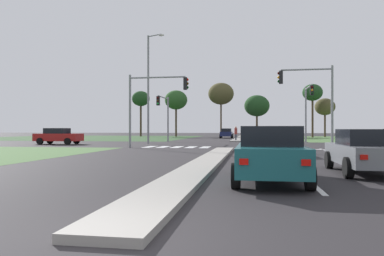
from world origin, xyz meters
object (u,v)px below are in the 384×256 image
Objects in this scene: car_teal_near at (270,153)px; car_grey_fifth at (366,151)px; treeline_second at (176,100)px; treeline_sixth at (325,107)px; car_white_sixth at (259,141)px; traffic_signal_far_right at (308,104)px; traffic_signal_near_right at (313,93)px; treeline_fourth at (257,106)px; treeline_third at (221,94)px; street_lamp_second at (149,84)px; traffic_signal_near_left at (151,97)px; car_navy_third at (226,133)px; car_red_second at (58,136)px; pedestrian_at_median at (236,132)px; treeline_fifth at (312,93)px; traffic_signal_far_left at (164,110)px; treeline_near at (141,99)px.

car_grey_fifth is (3.22, 2.40, -0.04)m from car_teal_near.
treeline_second reaches higher than treeline_sixth.
car_white_sixth is 0.74× the size of traffic_signal_far_right.
traffic_signal_near_right is 42.35m from treeline_fourth.
car_white_sixth is at bearing -82.55° from treeline_third.
street_lamp_second is (-10.50, 13.58, 5.14)m from car_white_sixth.
car_navy_third is at bearing 83.26° from traffic_signal_near_left.
traffic_signal_near_left is 43.09m from treeline_fourth.
car_red_second is 2.67× the size of pedestrian_at_median.
street_lamp_second is at bearing -107.54° from treeline_fourth.
car_navy_third is at bearing -114.59° from treeline_fourth.
treeline_third reaches higher than treeline_fifth.
car_grey_fifth is 58.50m from treeline_second.
traffic_signal_near_right is at bearing 0.00° from traffic_signal_near_left.
street_lamp_second reaches higher than treeline_sixth.
traffic_signal_far_left is 3.11× the size of pedestrian_at_median.
car_teal_near is at bearing 95.39° from car_navy_third.
car_grey_fifth is at bearing 48.21° from car_red_second.
car_red_second is at bearing 149.74° from car_white_sixth.
treeline_second is 1.26× the size of treeline_sixth.
car_red_second is 42.25m from treeline_fourth.
street_lamp_second reaches higher than pedestrian_at_median.
treeline_near reaches higher than car_navy_third.
traffic_signal_far_right is 0.86× the size of treeline_sixth.
treeline_second is (-12.35, 24.24, 5.80)m from pedestrian_at_median.
treeline_fourth is (0.45, 48.24, 5.02)m from car_white_sixth.
treeline_fourth is at bearing 94.74° from traffic_signal_near_right.
car_grey_fifth is 0.56× the size of treeline_fourth.
traffic_signal_far_left is 0.48× the size of street_lamp_second.
treeline_second reaches higher than car_teal_near.
traffic_signal_far_right is 27.77m from treeline_fifth.
car_navy_third is at bearing -45.43° from pedestrian_at_median.
street_lamp_second is (-14.45, 7.51, 1.81)m from traffic_signal_near_right.
treeline_sixth reaches higher than car_grey_fifth.
treeline_third reaches higher than car_grey_fifth.
treeline_fifth reaches higher than traffic_signal_near_right.
treeline_fourth is 10.29m from treeline_fifth.
car_red_second is 0.77× the size of traffic_signal_near_left.
traffic_signal_far_left is 0.86× the size of traffic_signal_far_right.
car_white_sixth is (18.77, -10.95, -0.02)m from car_red_second.
treeline_second is at bearing 173.47° from car_red_second.
traffic_signal_near_left is at bearing 127.77° from car_grey_fifth.
treeline_sixth is at bearing 139.51° from car_red_second.
treeline_fifth is (9.98, 44.86, 6.97)m from car_white_sixth.
pedestrian_at_median is at bearing -62.99° from treeline_second.
treeline_second reaches higher than car_red_second.
street_lamp_second is at bearing 152.54° from traffic_signal_near_right.
pedestrian_at_median is 0.24× the size of treeline_sixth.
treeline_fifth reaches higher than pedestrian_at_median.
treeline_fourth is at bearing 89.46° from car_white_sixth.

